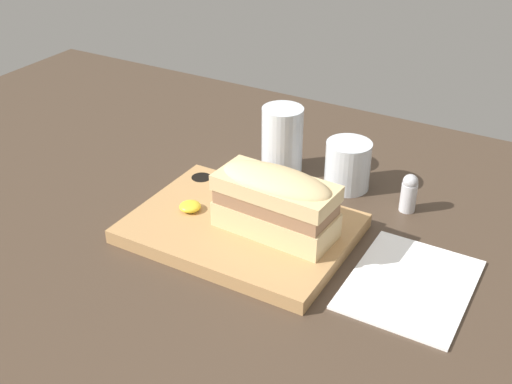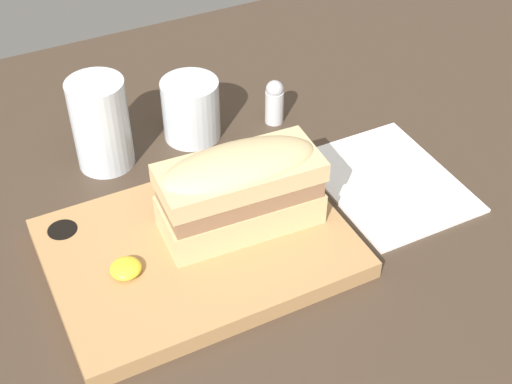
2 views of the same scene
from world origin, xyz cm
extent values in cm
cube|color=#423326|center=(0.00, 0.00, 1.00)|extent=(178.89, 105.96, 2.00)
cube|color=tan|center=(-4.23, -0.10, 3.08)|extent=(32.23, 23.63, 2.16)
cylinder|color=black|center=(-17.04, 8.41, 3.67)|extent=(3.31, 3.31, 1.08)
cube|color=#DBBC84|center=(1.19, 0.57, 6.09)|extent=(17.92, 8.58, 3.87)
cube|color=#936B4C|center=(1.19, 0.57, 9.12)|extent=(17.20, 8.24, 2.19)
cube|color=#DBBC84|center=(1.19, 0.57, 11.37)|extent=(17.92, 8.58, 2.32)
ellipsoid|color=#DBBC84|center=(1.19, 0.57, 12.34)|extent=(17.56, 8.41, 3.48)
ellipsoid|color=yellow|center=(-12.76, -0.94, 4.82)|extent=(3.32, 3.32, 1.33)
cylinder|color=silver|center=(-8.26, 20.59, 7.99)|extent=(7.15, 7.15, 11.99)
cylinder|color=silver|center=(-8.26, 20.59, 4.90)|extent=(6.29, 6.29, 5.39)
cylinder|color=silver|center=(3.85, 21.09, 6.13)|extent=(7.60, 7.60, 8.27)
cylinder|color=black|center=(3.85, 21.09, 4.94)|extent=(6.84, 6.84, 5.47)
cube|color=white|center=(21.69, 0.88, 2.20)|extent=(15.61, 19.91, 0.40)
cylinder|color=silver|center=(15.17, 19.00, 4.39)|extent=(2.54, 2.54, 4.78)
sphere|color=#B7B7BC|center=(15.17, 19.00, 7.22)|extent=(2.42, 2.42, 2.42)
camera|label=1|loc=(37.34, -68.14, 56.62)|focal=45.00mm
camera|label=2|loc=(-23.35, -52.22, 59.21)|focal=50.00mm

